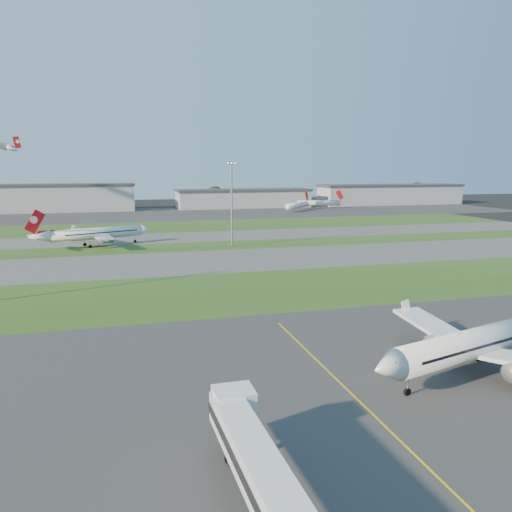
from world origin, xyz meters
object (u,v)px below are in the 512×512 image
object	(u,v)px
mini_jet_far	(319,203)
light_mast_centre	(232,198)
airliner_parked	(482,342)
airliner_taxiing	(96,234)
jet_bridge	(275,501)
mini_jet_near	(298,205)

from	to	relation	value
mini_jet_far	light_mast_centre	xyz separation A→B (m)	(-81.69, -127.92, 11.53)
airliner_parked	light_mast_centre	bearing A→B (deg)	78.88
airliner_taxiing	light_mast_centre	distance (m)	43.30
airliner_parked	jet_bridge	bearing A→B (deg)	-162.19
mini_jet_near	light_mast_centre	distance (m)	130.97
light_mast_centre	airliner_parked	bearing A→B (deg)	-85.85
airliner_parked	mini_jet_near	xyz separation A→B (m)	(55.70, 216.41, -0.46)
mini_jet_near	airliner_parked	bearing A→B (deg)	-150.52
airliner_parked	airliner_taxiing	distance (m)	122.95
jet_bridge	airliner_parked	size ratio (longest dim) A/B	0.80
airliner_parked	light_mast_centre	world-z (taller)	light_mast_centre
jet_bridge	mini_jet_far	size ratio (longest dim) A/B	0.94
light_mast_centre	airliner_taxiing	bearing A→B (deg)	164.74
mini_jet_near	light_mast_centre	bearing A→B (deg)	-165.02
jet_bridge	mini_jet_near	xyz separation A→B (m)	(87.93, 237.41, -0.73)
jet_bridge	airliner_taxiing	world-z (taller)	airliner_taxiing
mini_jet_far	airliner_parked	bearing A→B (deg)	-103.22
mini_jet_near	light_mast_centre	world-z (taller)	light_mast_centre
mini_jet_near	mini_jet_far	xyz separation A→B (m)	(18.57, 13.74, 0.00)
jet_bridge	airliner_taxiing	size ratio (longest dim) A/B	0.81
light_mast_centre	mini_jet_near	bearing A→B (deg)	61.07
jet_bridge	mini_jet_far	world-z (taller)	mini_jet_far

